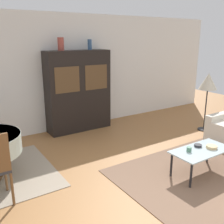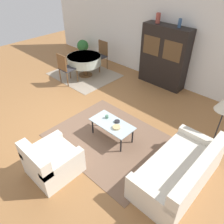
{
  "view_description": "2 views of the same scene",
  "coord_description": "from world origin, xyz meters",
  "px_view_note": "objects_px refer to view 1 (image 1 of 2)",
  "views": [
    {
      "loc": [
        -2.12,
        -2.15,
        2.16
      ],
      "look_at": [
        0.2,
        1.4,
        0.95
      ],
      "focal_mm": 42.0,
      "sensor_mm": 36.0,
      "label": 1
    },
    {
      "loc": [
        3.83,
        -2.49,
        3.54
      ],
      "look_at": [
        1.19,
        0.3,
        0.75
      ],
      "focal_mm": 35.0,
      "sensor_mm": 36.0,
      "label": 2
    }
  ],
  "objects_px": {
    "display_cabinet": "(78,91)",
    "cup": "(189,149)",
    "bowl_small": "(198,146)",
    "vase_tall": "(61,44)",
    "bowl": "(212,147)",
    "vase_short": "(90,45)",
    "coffee_table": "(201,152)",
    "floor_lamp": "(208,83)"
  },
  "relations": [
    {
      "from": "display_cabinet",
      "to": "coffee_table",
      "type": "bearing_deg",
      "value": -77.78
    },
    {
      "from": "coffee_table",
      "to": "bowl_small",
      "type": "distance_m",
      "value": 0.14
    },
    {
      "from": "bowl",
      "to": "display_cabinet",
      "type": "bearing_deg",
      "value": 105.23
    },
    {
      "from": "floor_lamp",
      "to": "cup",
      "type": "xyz_separation_m",
      "value": [
        -2.05,
        -1.29,
        -0.68
      ]
    },
    {
      "from": "bowl_small",
      "to": "vase_tall",
      "type": "xyz_separation_m",
      "value": [
        -1.09,
        2.94,
        1.57
      ]
    },
    {
      "from": "cup",
      "to": "bowl",
      "type": "xyz_separation_m",
      "value": [
        0.41,
        -0.11,
        -0.01
      ]
    },
    {
      "from": "display_cabinet",
      "to": "cup",
      "type": "xyz_separation_m",
      "value": [
        0.44,
        -2.99,
        -0.47
      ]
    },
    {
      "from": "display_cabinet",
      "to": "bowl",
      "type": "xyz_separation_m",
      "value": [
        0.85,
        -3.11,
        -0.49
      ]
    },
    {
      "from": "cup",
      "to": "bowl",
      "type": "relative_size",
      "value": 0.44
    },
    {
      "from": "bowl_small",
      "to": "display_cabinet",
      "type": "bearing_deg",
      "value": 103.62
    },
    {
      "from": "coffee_table",
      "to": "floor_lamp",
      "type": "relative_size",
      "value": 0.74
    },
    {
      "from": "vase_short",
      "to": "floor_lamp",
      "type": "bearing_deg",
      "value": -38.25
    },
    {
      "from": "coffee_table",
      "to": "floor_lamp",
      "type": "height_order",
      "value": "floor_lamp"
    },
    {
      "from": "display_cabinet",
      "to": "bowl",
      "type": "relative_size",
      "value": 10.7
    },
    {
      "from": "vase_tall",
      "to": "bowl",
      "type": "bearing_deg",
      "value": -68.52
    },
    {
      "from": "cup",
      "to": "vase_tall",
      "type": "bearing_deg",
      "value": 105.2
    },
    {
      "from": "vase_tall",
      "to": "vase_short",
      "type": "height_order",
      "value": "vase_tall"
    },
    {
      "from": "floor_lamp",
      "to": "bowl",
      "type": "bearing_deg",
      "value": -139.47
    },
    {
      "from": "display_cabinet",
      "to": "cup",
      "type": "bearing_deg",
      "value": -81.7
    },
    {
      "from": "coffee_table",
      "to": "bowl",
      "type": "relative_size",
      "value": 5.82
    },
    {
      "from": "display_cabinet",
      "to": "bowl",
      "type": "bearing_deg",
      "value": -74.77
    },
    {
      "from": "vase_tall",
      "to": "vase_short",
      "type": "bearing_deg",
      "value": 0.0
    },
    {
      "from": "cup",
      "to": "bowl_small",
      "type": "xyz_separation_m",
      "value": [
        0.28,
        0.05,
        -0.02
      ]
    },
    {
      "from": "bowl_small",
      "to": "vase_short",
      "type": "distance_m",
      "value": 3.35
    },
    {
      "from": "bowl",
      "to": "bowl_small",
      "type": "distance_m",
      "value": 0.21
    },
    {
      "from": "display_cabinet",
      "to": "bowl_small",
      "type": "xyz_separation_m",
      "value": [
        0.71,
        -2.94,
        -0.49
      ]
    },
    {
      "from": "bowl_small",
      "to": "vase_short",
      "type": "height_order",
      "value": "vase_short"
    },
    {
      "from": "bowl",
      "to": "vase_tall",
      "type": "xyz_separation_m",
      "value": [
        -1.22,
        3.11,
        1.57
      ]
    },
    {
      "from": "bowl_small",
      "to": "cup",
      "type": "bearing_deg",
      "value": -169.44
    },
    {
      "from": "floor_lamp",
      "to": "vase_short",
      "type": "relative_size",
      "value": 5.8
    },
    {
      "from": "bowl_small",
      "to": "vase_tall",
      "type": "distance_m",
      "value": 3.51
    },
    {
      "from": "bowl",
      "to": "floor_lamp",
      "type": "bearing_deg",
      "value": 40.53
    },
    {
      "from": "floor_lamp",
      "to": "bowl_small",
      "type": "bearing_deg",
      "value": -145.08
    },
    {
      "from": "cup",
      "to": "vase_short",
      "type": "distance_m",
      "value": 3.36
    },
    {
      "from": "bowl",
      "to": "vase_short",
      "type": "distance_m",
      "value": 3.51
    },
    {
      "from": "display_cabinet",
      "to": "vase_short",
      "type": "bearing_deg",
      "value": 0.16
    },
    {
      "from": "vase_tall",
      "to": "vase_short",
      "type": "distance_m",
      "value": 0.71
    },
    {
      "from": "cup",
      "to": "bowl_small",
      "type": "relative_size",
      "value": 0.63
    },
    {
      "from": "coffee_table",
      "to": "bowl_small",
      "type": "bearing_deg",
      "value": 65.71
    },
    {
      "from": "floor_lamp",
      "to": "vase_tall",
      "type": "xyz_separation_m",
      "value": [
        -2.87,
        1.7,
        0.88
      ]
    },
    {
      "from": "floor_lamp",
      "to": "vase_tall",
      "type": "bearing_deg",
      "value": 149.31
    },
    {
      "from": "cup",
      "to": "vase_short",
      "type": "bearing_deg",
      "value": 92.0
    }
  ]
}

